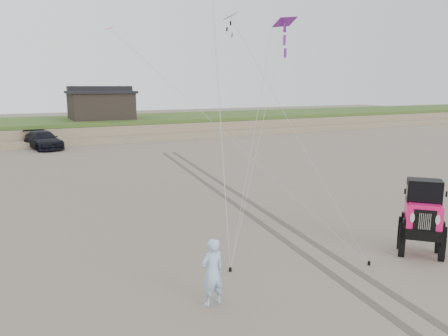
{
  "coord_description": "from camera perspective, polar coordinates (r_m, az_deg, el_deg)",
  "views": [
    {
      "loc": [
        -7.39,
        -8.97,
        5.16
      ],
      "look_at": [
        -1.24,
        3.0,
        2.6
      ],
      "focal_mm": 35.0,
      "sensor_mm": 36.0,
      "label": 1
    }
  ],
  "objects": [
    {
      "name": "ground",
      "position": [
        12.72,
        11.53,
        -13.4
      ],
      "size": [
        160.0,
        160.0,
        0.0
      ],
      "primitive_type": "plane",
      "color": "#6B6054",
      "rests_on": "ground"
    },
    {
      "name": "dune_ridge",
      "position": [
        47.26,
        -18.14,
        4.97
      ],
      "size": [
        160.0,
        14.25,
        1.73
      ],
      "color": "#7A6B54",
      "rests_on": "ground"
    },
    {
      "name": "cabin",
      "position": [
        46.96,
        -15.78,
        8.03
      ],
      "size": [
        6.4,
        5.4,
        3.35
      ],
      "color": "black",
      "rests_on": "dune_ridge"
    },
    {
      "name": "truck_c",
      "position": [
        38.79,
        -22.54,
        3.39
      ],
      "size": [
        3.11,
        5.34,
        1.45
      ],
      "primitive_type": "imported",
      "rotation": [
        0.0,
        0.0,
        0.23
      ],
      "color": "black",
      "rests_on": "ground"
    },
    {
      "name": "jeep",
      "position": [
        14.69,
        24.44,
        -6.92
      ],
      "size": [
        5.12,
        5.1,
        1.88
      ],
      "primitive_type": null,
      "rotation": [
        0.0,
        0.0,
        -0.79
      ],
      "color": "#F71465",
      "rests_on": "ground"
    },
    {
      "name": "man",
      "position": [
        10.59,
        -1.53,
        -13.42
      ],
      "size": [
        0.64,
        0.46,
        1.64
      ],
      "primitive_type": "imported",
      "rotation": [
        0.0,
        0.0,
        3.25
      ],
      "color": "#8EB3DB",
      "rests_on": "ground"
    },
    {
      "name": "stake_main",
      "position": [
        12.6,
        0.82,
        -13.12
      ],
      "size": [
        0.08,
        0.08,
        0.12
      ],
      "primitive_type": "cylinder",
      "color": "black",
      "rests_on": "ground"
    },
    {
      "name": "stake_aux",
      "position": [
        13.67,
        18.41,
        -11.71
      ],
      "size": [
        0.08,
        0.08,
        0.12
      ],
      "primitive_type": "cylinder",
      "color": "black",
      "rests_on": "ground"
    },
    {
      "name": "tire_tracks",
      "position": [
        20.07,
        1.71,
        -4.12
      ],
      "size": [
        5.22,
        29.74,
        0.01
      ],
      "color": "#4C443D",
      "rests_on": "ground"
    }
  ]
}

